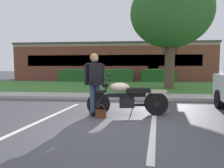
# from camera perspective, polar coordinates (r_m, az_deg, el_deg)

# --- Properties ---
(ground_plane) EXTENTS (140.00, 140.00, 0.00)m
(ground_plane) POSITION_cam_1_polar(r_m,az_deg,el_deg) (4.76, 2.45, -11.35)
(ground_plane) COLOR #424247
(curb_strip) EXTENTS (60.00, 0.20, 0.12)m
(curb_strip) POSITION_cam_1_polar(r_m,az_deg,el_deg) (8.12, 3.72, -4.21)
(curb_strip) COLOR #ADA89E
(curb_strip) RESTS_ON ground
(concrete_walk) EXTENTS (60.00, 1.50, 0.08)m
(concrete_walk) POSITION_cam_1_polar(r_m,az_deg,el_deg) (8.96, 3.89, -3.50)
(concrete_walk) COLOR #ADA89E
(concrete_walk) RESTS_ON ground
(grass_lawn) EXTENTS (60.00, 8.42, 0.06)m
(grass_lawn) POSITION_cam_1_polar(r_m,az_deg,el_deg) (13.89, 4.44, -0.63)
(grass_lawn) COLOR #3D752D
(grass_lawn) RESTS_ON ground
(stall_stripe_0) EXTENTS (0.70, 4.38, 0.01)m
(stall_stripe_0) POSITION_cam_1_polar(r_m,az_deg,el_deg) (5.41, -19.03, -9.59)
(stall_stripe_0) COLOR silver
(stall_stripe_0) RESTS_ON ground
(stall_stripe_1) EXTENTS (0.70, 4.38, 0.01)m
(stall_stripe_1) POSITION_cam_1_polar(r_m,az_deg,el_deg) (4.98, 11.90, -10.68)
(stall_stripe_1) COLOR silver
(stall_stripe_1) RESTS_ON ground
(motorcycle) EXTENTS (2.24, 0.82, 1.18)m
(motorcycle) POSITION_cam_1_polar(r_m,az_deg,el_deg) (5.52, 5.39, -4.03)
(motorcycle) COLOR black
(motorcycle) RESTS_ON ground
(rider_person) EXTENTS (0.51, 0.40, 1.70)m
(rider_person) POSITION_cam_1_polar(r_m,az_deg,el_deg) (5.42, -5.03, 1.26)
(rider_person) COLOR black
(rider_person) RESTS_ON ground
(handbag) EXTENTS (0.28, 0.13, 0.36)m
(handbag) POSITION_cam_1_polar(r_m,az_deg,el_deg) (5.25, -3.21, -8.20)
(handbag) COLOR #562D19
(handbag) RESTS_ON ground
(shade_tree) EXTENTS (4.84, 4.84, 6.65)m
(shade_tree) POSITION_cam_1_polar(r_m,az_deg,el_deg) (13.07, 16.56, 18.85)
(shade_tree) COLOR brown
(shade_tree) RESTS_ON ground
(hedge_left) EXTENTS (3.27, 0.90, 1.24)m
(hedge_left) POSITION_cam_1_polar(r_m,az_deg,el_deg) (18.85, -10.17, 2.60)
(hedge_left) COLOR #235623
(hedge_left) RESTS_ON ground
(hedge_center_left) EXTENTS (3.07, 0.90, 1.24)m
(hedge_center_left) POSITION_cam_1_polar(r_m,az_deg,el_deg) (18.20, 1.34, 2.60)
(hedge_center_left) COLOR #235623
(hedge_center_left) RESTS_ON ground
(hedge_center_right) EXTENTS (3.10, 0.90, 1.24)m
(hedge_center_right) POSITION_cam_1_polar(r_m,az_deg,el_deg) (18.32, 13.18, 2.49)
(hedge_center_right) COLOR #235623
(hedge_center_right) RESTS_ON ground
(brick_building) EXTENTS (20.66, 10.98, 3.91)m
(brick_building) POSITION_cam_1_polar(r_m,az_deg,el_deg) (25.16, 1.10, 6.14)
(brick_building) COLOR brown
(brick_building) RESTS_ON ground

